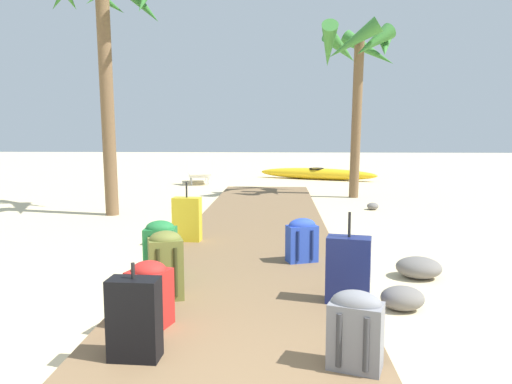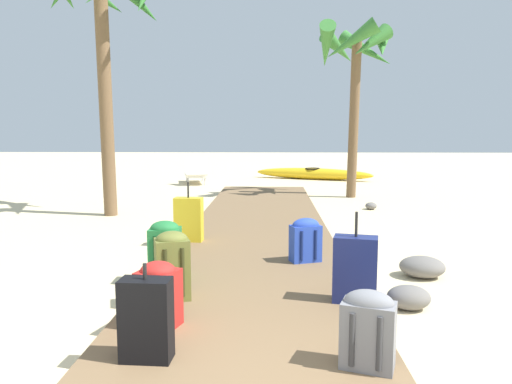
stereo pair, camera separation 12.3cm
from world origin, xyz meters
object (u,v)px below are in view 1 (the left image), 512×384
object	(u,v)px
suitcase_yellow	(187,219)
kayak	(317,174)
suitcase_navy	(348,270)
backpack_blue	(302,239)
backpack_red	(149,292)
palm_tree_far_right	(358,58)
lounge_chair	(199,173)
suitcase_black	(134,319)
backpack_grey	(356,328)
backpack_green	(161,247)
palm_tree_near_left	(108,8)
backpack_olive	(166,263)

from	to	relation	value
suitcase_yellow	kayak	bearing A→B (deg)	75.42
suitcase_navy	backpack_blue	bearing A→B (deg)	104.38
backpack_red	palm_tree_far_right	size ratio (longest dim) A/B	0.13
suitcase_navy	lounge_chair	distance (m)	10.60
suitcase_black	backpack_grey	world-z (taller)	suitcase_black
suitcase_black	suitcase_navy	bearing A→B (deg)	36.39
suitcase_navy	suitcase_yellow	bearing A→B (deg)	128.58
suitcase_yellow	backpack_grey	xyz separation A→B (m)	(1.69, -3.43, -0.03)
backpack_blue	backpack_red	bearing A→B (deg)	-123.01
backpack_green	palm_tree_near_left	distance (m)	5.41
backpack_grey	palm_tree_near_left	xyz separation A→B (m)	(-3.46, 5.75, 3.31)
backpack_olive	kayak	bearing A→B (deg)	79.30
backpack_blue	palm_tree_far_right	size ratio (longest dim) A/B	0.13
lounge_chair	suitcase_yellow	bearing A→B (deg)	-81.77
suitcase_black	backpack_red	world-z (taller)	suitcase_black
suitcase_black	palm_tree_near_left	size ratio (longest dim) A/B	0.14
suitcase_black	suitcase_navy	distance (m)	1.86
backpack_blue	lounge_chair	bearing A→B (deg)	106.43
backpack_olive	lounge_chair	distance (m)	10.24
suitcase_yellow	palm_tree_near_left	world-z (taller)	palm_tree_near_left
backpack_blue	palm_tree_near_left	xyz separation A→B (m)	(-3.24, 3.30, 3.31)
suitcase_black	suitcase_yellow	size ratio (longest dim) A/B	0.80
suitcase_black	backpack_olive	world-z (taller)	suitcase_black
backpack_red	palm_tree_far_right	xyz separation A→B (m)	(2.69, 7.73, 2.83)
suitcase_black	backpack_red	bearing A→B (deg)	95.08
lounge_chair	backpack_blue	bearing A→B (deg)	-73.57
backpack_grey	backpack_blue	xyz separation A→B (m)	(-0.21, 2.46, 0.00)
suitcase_black	suitcase_yellow	bearing A→B (deg)	95.20
palm_tree_near_left	palm_tree_far_right	distance (m)	5.39
suitcase_yellow	backpack_red	xyz separation A→B (m)	(0.26, -2.85, -0.03)
kayak	backpack_blue	bearing A→B (deg)	-95.26
backpack_olive	lounge_chair	size ratio (longest dim) A/B	0.37
suitcase_yellow	backpack_red	bearing A→B (deg)	-84.77
backpack_red	backpack_green	distance (m)	1.28
backpack_red	kayak	xyz separation A→B (m)	(2.17, 12.18, -0.16)
backpack_olive	backpack_green	world-z (taller)	backpack_olive
suitcase_yellow	kayak	size ratio (longest dim) A/B	0.21
suitcase_yellow	backpack_olive	bearing A→B (deg)	-83.85
backpack_olive	kayak	world-z (taller)	backpack_olive
suitcase_yellow	backpack_olive	xyz separation A→B (m)	(0.24, -2.24, 0.02)
backpack_grey	lounge_chair	xyz separation A→B (m)	(-2.83, 11.34, -0.01)
palm_tree_far_right	backpack_green	bearing A→B (deg)	-114.29
kayak	suitcase_yellow	bearing A→B (deg)	-104.58
suitcase_black	backpack_green	xyz separation A→B (m)	(-0.27, 1.79, 0.03)
backpack_green	kayak	world-z (taller)	backpack_green
backpack_red	palm_tree_near_left	world-z (taller)	palm_tree_near_left
backpack_grey	lounge_chair	bearing A→B (deg)	104.02
backpack_blue	suitcase_navy	bearing A→B (deg)	-75.62
suitcase_navy	suitcase_black	bearing A→B (deg)	-143.61
suitcase_navy	backpack_grey	bearing A→B (deg)	-95.84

